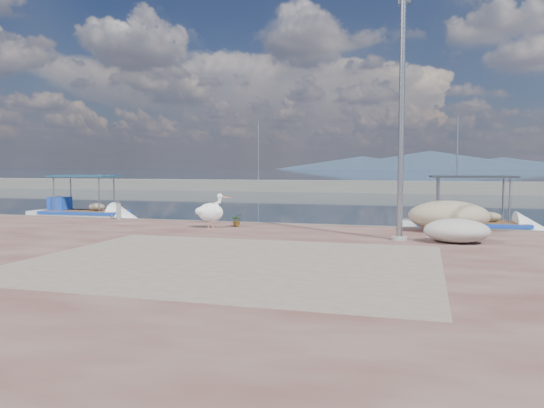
{
  "coord_description": "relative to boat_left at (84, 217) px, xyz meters",
  "views": [
    {
      "loc": [
        5.11,
        -13.85,
        2.59
      ],
      "look_at": [
        0.0,
        3.8,
        1.3
      ],
      "focal_mm": 35.0,
      "sensor_mm": 36.0,
      "label": 1
    }
  ],
  "objects": [
    {
      "name": "boat_right",
      "position": [
        17.19,
        -0.47,
        0.01
      ],
      "size": [
        5.55,
        1.98,
        2.65
      ],
      "rotation": [
        0.0,
        0.0,
        0.03
      ],
      "color": "white",
      "rests_on": "ground"
    },
    {
      "name": "bollard_near",
      "position": [
        7.88,
        -3.17,
        0.71
      ],
      "size": [
        0.25,
        0.25,
        0.75
      ],
      "color": "gray",
      "rests_on": "quay"
    },
    {
      "name": "mountains",
      "position": [
        14.85,
        642.27,
        9.31
      ],
      "size": [
        370.0,
        280.0,
        22.0
      ],
      "color": "#28384C",
      "rests_on": "ground"
    },
    {
      "name": "ground",
      "position": [
        10.46,
        -7.73,
        -0.2
      ],
      "size": [
        1400.0,
        1400.0,
        0.0
      ],
      "primitive_type": "plane",
      "color": "#162635",
      "rests_on": "ground"
    },
    {
      "name": "net_pile_d",
      "position": [
        16.42,
        -6.24,
        0.63
      ],
      "size": [
        1.77,
        1.33,
        0.66
      ],
      "primitive_type": "ellipsoid",
      "color": "#B9B3AB",
      "rests_on": "quay"
    },
    {
      "name": "pelican",
      "position": [
        8.54,
        -4.83,
        0.85
      ],
      "size": [
        1.23,
        0.86,
        1.18
      ],
      "rotation": [
        0.0,
        0.0,
        0.41
      ],
      "color": "tan",
      "rests_on": "quay"
    },
    {
      "name": "boat_left",
      "position": [
        0.0,
        0.0,
        0.0
      ],
      "size": [
        5.42,
        2.02,
        2.57
      ],
      "rotation": [
        0.0,
        0.0,
        0.05
      ],
      "color": "white",
      "rests_on": "ground"
    },
    {
      "name": "potted_plant",
      "position": [
        9.24,
        -4.15,
        0.52
      ],
      "size": [
        0.49,
        0.46,
        0.44
      ],
      "primitive_type": "imported",
      "rotation": [
        0.0,
        0.0,
        0.33
      ],
      "color": "#33722D",
      "rests_on": "quay"
    },
    {
      "name": "net_pile_c",
      "position": [
        16.32,
        -3.62,
        0.8
      ],
      "size": [
        2.55,
        1.82,
        1.0
      ],
      "primitive_type": "ellipsoid",
      "color": "#C7B393",
      "rests_on": "quay"
    },
    {
      "name": "bollard_far",
      "position": [
        3.88,
        -3.13,
        0.7
      ],
      "size": [
        0.24,
        0.24,
        0.74
      ],
      "color": "gray",
      "rests_on": "quay"
    },
    {
      "name": "quay",
      "position": [
        10.46,
        -13.73,
        0.05
      ],
      "size": [
        44.0,
        22.0,
        0.5
      ],
      "primitive_type": "cube",
      "color": "#502722",
      "rests_on": "ground"
    },
    {
      "name": "quay_patch",
      "position": [
        11.46,
        -10.73,
        0.3
      ],
      "size": [
        9.0,
        7.0,
        0.01
      ],
      "primitive_type": "cube",
      "color": "gray",
      "rests_on": "quay"
    },
    {
      "name": "lamp_post",
      "position": [
        14.89,
        -6.08,
        3.6
      ],
      "size": [
        0.44,
        0.96,
        7.0
      ],
      "color": "gray",
      "rests_on": "quay"
    },
    {
      "name": "breakwater",
      "position": [
        10.45,
        32.27,
        0.4
      ],
      "size": [
        120.0,
        2.2,
        7.5
      ],
      "color": "gray",
      "rests_on": "ground"
    }
  ]
}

